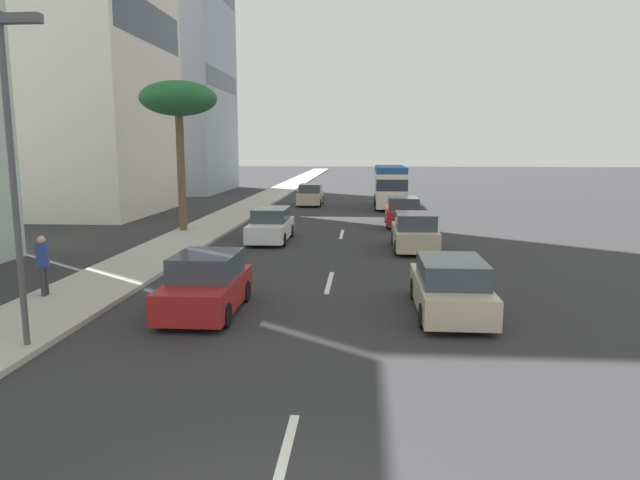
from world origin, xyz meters
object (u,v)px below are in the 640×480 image
(minibus_third, at_px, (390,185))
(car_sixth, at_px, (206,285))
(car_seventh, at_px, (271,225))
(car_lead, at_px, (310,195))
(pedestrian_mid_block, at_px, (43,262))
(car_fifth, at_px, (450,287))
(street_lamp, at_px, (15,148))
(car_fourth, at_px, (402,212))
(palm_tree, at_px, (178,101))
(car_second, at_px, (415,233))

(minibus_third, distance_m, car_sixth, 28.85)
(car_seventh, bearing_deg, car_lead, 178.97)
(pedestrian_mid_block, bearing_deg, car_fifth, -17.66)
(car_fifth, bearing_deg, street_lamp, 110.72)
(car_fourth, relative_size, car_fifth, 0.99)
(car_fourth, distance_m, street_lamp, 24.15)
(car_fifth, distance_m, palm_tree, 19.79)
(car_fifth, height_order, car_sixth, car_sixth)
(car_fifth, bearing_deg, palm_tree, 40.29)
(minibus_third, bearing_deg, car_fifth, -179.03)
(car_lead, height_order, car_second, car_second)
(car_lead, bearing_deg, car_seventh, -1.03)
(car_seventh, height_order, pedestrian_mid_block, pedestrian_mid_block)
(car_fourth, height_order, street_lamp, street_lamp)
(pedestrian_mid_block, xyz_separation_m, palm_tree, (13.87, 0.13, 5.78))
(car_fifth, height_order, palm_tree, palm_tree)
(car_lead, relative_size, minibus_third, 0.66)
(car_fourth, height_order, car_sixth, car_fourth)
(car_second, xyz_separation_m, street_lamp, (-13.74, 9.82, 3.78))
(palm_tree, bearing_deg, car_fifth, -139.71)
(palm_tree, height_order, street_lamp, palm_tree)
(palm_tree, bearing_deg, car_seventh, -114.48)
(minibus_third, height_order, car_sixth, minibus_third)
(pedestrian_mid_block, height_order, street_lamp, street_lamp)
(car_fourth, relative_size, pedestrian_mid_block, 2.46)
(car_seventh, bearing_deg, pedestrian_mid_block, -23.67)
(car_lead, distance_m, car_fifth, 30.27)
(minibus_third, relative_size, car_seventh, 1.39)
(car_lead, bearing_deg, minibus_third, 73.70)
(minibus_third, bearing_deg, car_lead, 73.70)
(car_lead, height_order, pedestrian_mid_block, pedestrian_mid_block)
(car_sixth, height_order, palm_tree, palm_tree)
(car_sixth, bearing_deg, palm_tree, -160.05)
(palm_tree, bearing_deg, car_lead, -19.86)
(car_second, xyz_separation_m, car_fourth, (8.02, 0.03, 0.01))
(car_lead, relative_size, car_fifth, 0.92)
(car_lead, height_order, minibus_third, minibus_third)
(car_sixth, bearing_deg, car_fifth, 93.45)
(car_seventh, bearing_deg, car_second, 73.66)
(minibus_third, height_order, car_seventh, minibus_third)
(car_fifth, xyz_separation_m, palm_tree, (14.34, 12.15, 6.21))
(car_second, height_order, car_fifth, car_second)
(car_sixth, distance_m, street_lamp, 5.96)
(car_seventh, relative_size, pedestrian_mid_block, 2.51)
(car_sixth, bearing_deg, pedestrian_mid_block, -99.53)
(car_fifth, bearing_deg, car_seventh, 30.23)
(street_lamp, bearing_deg, car_seventh, -10.67)
(car_seventh, bearing_deg, car_fifth, 30.23)
(car_sixth, xyz_separation_m, pedestrian_mid_block, (0.88, 5.22, 0.39))
(car_lead, bearing_deg, car_second, 18.47)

